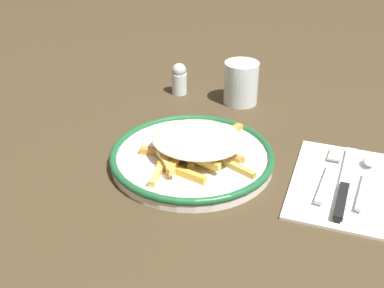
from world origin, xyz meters
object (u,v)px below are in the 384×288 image
(fries_heap, at_px, (197,143))
(salt_shaker, at_px, (179,79))
(napkin, at_px, (345,184))
(fork, at_px, (329,173))
(plate, at_px, (192,157))
(knife, at_px, (344,186))
(spoon, at_px, (367,172))
(water_glass, at_px, (241,83))

(fries_heap, distance_m, salt_shaker, 0.29)
(napkin, height_order, fork, fork)
(plate, bearing_deg, salt_shaker, 116.08)
(knife, bearing_deg, plate, -179.65)
(spoon, distance_m, salt_shaker, 0.46)
(plate, xyz_separation_m, napkin, (0.25, 0.02, -0.01))
(salt_shaker, bearing_deg, fries_heap, -62.45)
(plate, relative_size, fries_heap, 1.19)
(fork, xyz_separation_m, salt_shaker, (-0.35, 0.23, 0.02))
(fork, height_order, salt_shaker, salt_shaker)
(water_glass, bearing_deg, fries_heap, -90.65)
(plate, relative_size, fork, 1.58)
(salt_shaker, bearing_deg, knife, -34.30)
(water_glass, bearing_deg, spoon, -37.45)
(fork, bearing_deg, salt_shaker, 147.14)
(plate, height_order, spoon, plate)
(plate, distance_m, fries_heap, 0.03)
(fries_heap, height_order, spoon, fries_heap)
(napkin, distance_m, spoon, 0.05)
(plate, height_order, water_glass, water_glass)
(spoon, distance_m, water_glass, 0.34)
(spoon, bearing_deg, napkin, -130.86)
(napkin, relative_size, knife, 1.11)
(salt_shaker, bearing_deg, spoon, -26.56)
(fork, distance_m, knife, 0.04)
(plate, distance_m, fork, 0.23)
(fries_heap, relative_size, fork, 1.33)
(fries_heap, bearing_deg, napkin, 4.97)
(plate, height_order, salt_shaker, salt_shaker)
(napkin, distance_m, fork, 0.03)
(plate, bearing_deg, spoon, 11.10)
(fries_heap, height_order, salt_shaker, salt_shaker)
(plate, bearing_deg, water_glass, 87.44)
(plate, bearing_deg, fries_heap, -4.53)
(napkin, relative_size, fork, 1.32)
(napkin, xyz_separation_m, water_glass, (-0.24, 0.24, 0.04))
(spoon, height_order, water_glass, water_glass)
(plate, distance_m, water_glass, 0.26)
(fries_heap, xyz_separation_m, spoon, (0.27, 0.06, -0.03))
(plate, xyz_separation_m, spoon, (0.28, 0.06, 0.00))
(salt_shaker, bearing_deg, napkin, -32.28)
(napkin, distance_m, salt_shaker, 0.45)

